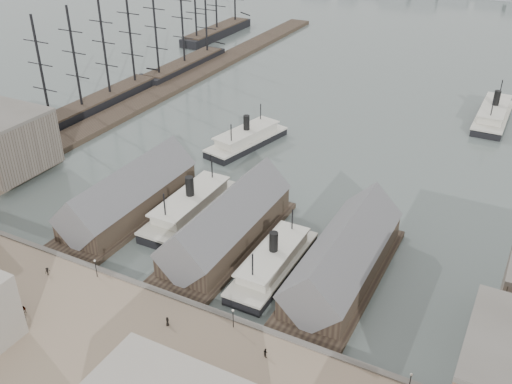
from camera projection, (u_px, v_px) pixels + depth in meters
The scene contains 23 objects.
ground at pixel (184, 287), 109.52m from camera, with size 900.00×900.00×0.00m, color #4A5552.
quay at pixel (115, 351), 93.60m from camera, with size 180.00×30.00×2.00m, color #826E57.
seawall at pixel (168, 298), 104.94m from camera, with size 180.00×1.20×2.30m, color #59544C.
west_wharf at pixel (182, 81), 213.69m from camera, with size 10.00×220.00×1.60m, color #2D231C.
ferry_shed_west at pixel (129, 196), 130.74m from camera, with size 14.00×42.00×12.60m.
ferry_shed_center at pixel (227, 225), 120.25m from camera, with size 14.00×42.00×12.60m.
ferry_shed_east at pixel (344, 259), 109.76m from camera, with size 14.00×42.00×12.60m.
lamp_post_near_w at pixel (95, 265), 107.85m from camera, with size 0.44×0.44×3.92m.
lamp_post_near_e at pixel (233, 315), 95.74m from camera, with size 0.44×0.44×3.92m.
lamp_post_far_e at pixel (411, 379), 83.64m from camera, with size 0.44×0.44×3.92m.
ferry_docked_west at pixel (191, 206), 130.93m from camera, with size 9.00×29.98×10.71m.
ferry_docked_east at pixel (273, 262), 112.82m from camera, with size 8.14×27.13×9.69m.
ferry_open_near at pixel (247, 139), 164.45m from camera, with size 14.27×29.15×10.00m.
ferry_open_mid at pixel (493, 114), 180.32m from camera, with size 9.20×30.55×10.91m.
sailing_ship_near at pixel (97, 102), 189.99m from camera, with size 8.53×58.78×35.08m.
sailing_ship_mid at pixel (185, 64), 227.09m from camera, with size 8.43×48.69×34.64m.
sailing_ship_far at pixel (217, 31), 273.74m from camera, with size 9.19×51.06×37.78m.
horse_cart_center at pixel (19, 307), 100.22m from camera, with size 4.93×1.58×1.67m.
pedestrian_2 at pixel (47, 271), 109.23m from camera, with size 1.08×0.62×1.66m, color black.
pedestrian_3 at pixel (25, 317), 98.01m from camera, with size 0.98×0.41×1.67m, color black.
pedestrian_4 at pixel (167, 321), 97.09m from camera, with size 0.83×0.54×1.70m, color black.
pedestrian_5 at pixel (142, 370), 87.55m from camera, with size 0.64×0.47×1.75m, color black.
pedestrian_6 at pixel (265, 352), 90.86m from camera, with size 0.79×0.61×1.62m, color black.
Camera 1 is at (52.34, -70.03, 69.85)m, focal length 40.00 mm.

